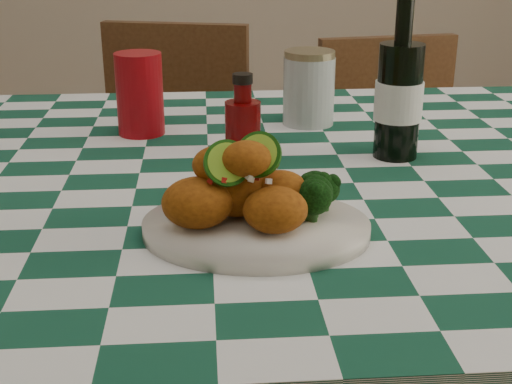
{
  "coord_description": "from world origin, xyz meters",
  "views": [
    {
      "loc": [
        -0.11,
        -1.0,
        1.14
      ],
      "look_at": [
        -0.05,
        -0.23,
        0.84
      ],
      "focal_mm": 50.0,
      "sensor_mm": 36.0,
      "label": 1
    }
  ],
  "objects_px": {
    "fried_chicken_pile": "(246,182)",
    "wooden_chair_left": "(162,200)",
    "red_tumbler": "(140,94)",
    "ketchup_bottle": "(243,113)",
    "mason_jar": "(309,88)",
    "plate": "(256,228)",
    "wooden_chair_right": "(404,207)",
    "beer_bottle": "(400,79)"
  },
  "relations": [
    {
      "from": "fried_chicken_pile",
      "to": "wooden_chair_left",
      "type": "relative_size",
      "value": 0.18
    },
    {
      "from": "red_tumbler",
      "to": "ketchup_bottle",
      "type": "bearing_deg",
      "value": -33.93
    },
    {
      "from": "red_tumbler",
      "to": "mason_jar",
      "type": "xyz_separation_m",
      "value": [
        0.3,
        0.04,
        -0.0
      ]
    },
    {
      "from": "plate",
      "to": "wooden_chair_right",
      "type": "relative_size",
      "value": 0.32
    },
    {
      "from": "fried_chicken_pile",
      "to": "beer_bottle",
      "type": "xyz_separation_m",
      "value": [
        0.25,
        0.28,
        0.06
      ]
    },
    {
      "from": "wooden_chair_left",
      "to": "wooden_chair_right",
      "type": "relative_size",
      "value": 1.04
    },
    {
      "from": "beer_bottle",
      "to": "fried_chicken_pile",
      "type": "bearing_deg",
      "value": -131.93
    },
    {
      "from": "plate",
      "to": "mason_jar",
      "type": "relative_size",
      "value": 2.03
    },
    {
      "from": "plate",
      "to": "fried_chicken_pile",
      "type": "height_order",
      "value": "fried_chicken_pile"
    },
    {
      "from": "plate",
      "to": "beer_bottle",
      "type": "relative_size",
      "value": 1.09
    },
    {
      "from": "wooden_chair_left",
      "to": "wooden_chair_right",
      "type": "bearing_deg",
      "value": 9.66
    },
    {
      "from": "ketchup_bottle",
      "to": "wooden_chair_left",
      "type": "relative_size",
      "value": 0.14
    },
    {
      "from": "fried_chicken_pile",
      "to": "mason_jar",
      "type": "xyz_separation_m",
      "value": [
        0.14,
        0.48,
        -0.0
      ]
    },
    {
      "from": "fried_chicken_pile",
      "to": "mason_jar",
      "type": "bearing_deg",
      "value": 73.41
    },
    {
      "from": "ketchup_bottle",
      "to": "wooden_chair_left",
      "type": "distance_m",
      "value": 0.81
    },
    {
      "from": "ketchup_bottle",
      "to": "beer_bottle",
      "type": "xyz_separation_m",
      "value": [
        0.24,
        -0.04,
        0.06
      ]
    },
    {
      "from": "plate",
      "to": "wooden_chair_left",
      "type": "relative_size",
      "value": 0.31
    },
    {
      "from": "plate",
      "to": "wooden_chair_left",
      "type": "xyz_separation_m",
      "value": [
        -0.18,
        1.0,
        -0.36
      ]
    },
    {
      "from": "plate",
      "to": "red_tumbler",
      "type": "height_order",
      "value": "red_tumbler"
    },
    {
      "from": "fried_chicken_pile",
      "to": "mason_jar",
      "type": "distance_m",
      "value": 0.5
    },
    {
      "from": "wooden_chair_left",
      "to": "wooden_chair_right",
      "type": "height_order",
      "value": "wooden_chair_left"
    },
    {
      "from": "fried_chicken_pile",
      "to": "beer_bottle",
      "type": "relative_size",
      "value": 0.63
    },
    {
      "from": "ketchup_bottle",
      "to": "red_tumbler",
      "type": "bearing_deg",
      "value": 146.07
    },
    {
      "from": "beer_bottle",
      "to": "wooden_chair_left",
      "type": "bearing_deg",
      "value": 120.19
    },
    {
      "from": "beer_bottle",
      "to": "wooden_chair_left",
      "type": "relative_size",
      "value": 0.28
    },
    {
      "from": "ketchup_bottle",
      "to": "wooden_chair_right",
      "type": "height_order",
      "value": "ketchup_bottle"
    },
    {
      "from": "plate",
      "to": "mason_jar",
      "type": "height_order",
      "value": "mason_jar"
    },
    {
      "from": "red_tumbler",
      "to": "ketchup_bottle",
      "type": "relative_size",
      "value": 1.11
    },
    {
      "from": "plate",
      "to": "beer_bottle",
      "type": "distance_m",
      "value": 0.39
    },
    {
      "from": "beer_bottle",
      "to": "wooden_chair_right",
      "type": "bearing_deg",
      "value": 71.22
    },
    {
      "from": "beer_bottle",
      "to": "mason_jar",
      "type": "bearing_deg",
      "value": 118.61
    },
    {
      "from": "mason_jar",
      "to": "red_tumbler",
      "type": "bearing_deg",
      "value": -172.12
    },
    {
      "from": "wooden_chair_right",
      "to": "beer_bottle",
      "type": "bearing_deg",
      "value": -117.2
    },
    {
      "from": "fried_chicken_pile",
      "to": "wooden_chair_left",
      "type": "height_order",
      "value": "fried_chicken_pile"
    },
    {
      "from": "plate",
      "to": "wooden_chair_right",
      "type": "xyz_separation_m",
      "value": [
        0.47,
        0.94,
        -0.37
      ]
    },
    {
      "from": "ketchup_bottle",
      "to": "fried_chicken_pile",
      "type": "bearing_deg",
      "value": -92.68
    },
    {
      "from": "plate",
      "to": "fried_chicken_pile",
      "type": "xyz_separation_m",
      "value": [
        -0.01,
        0.0,
        0.06
      ]
    },
    {
      "from": "ketchup_bottle",
      "to": "mason_jar",
      "type": "distance_m",
      "value": 0.2
    },
    {
      "from": "fried_chicken_pile",
      "to": "wooden_chair_left",
      "type": "distance_m",
      "value": 1.09
    },
    {
      "from": "plate",
      "to": "wooden_chair_right",
      "type": "distance_m",
      "value": 1.12
    },
    {
      "from": "mason_jar",
      "to": "wooden_chair_left",
      "type": "xyz_separation_m",
      "value": [
        -0.31,
        0.52,
        -0.41
      ]
    },
    {
      "from": "wooden_chair_right",
      "to": "wooden_chair_left",
      "type": "bearing_deg",
      "value": 166.94
    }
  ]
}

